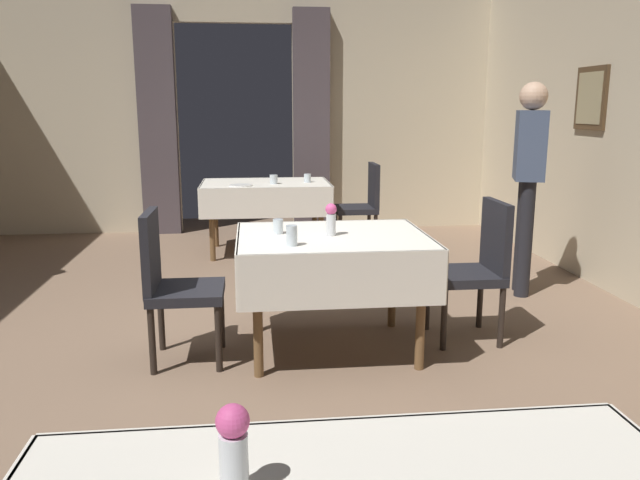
% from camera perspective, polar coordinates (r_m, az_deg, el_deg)
% --- Properties ---
extents(ground, '(10.08, 10.08, 0.00)m').
position_cam_1_polar(ground, '(3.98, -8.49, -10.68)').
color(ground, '#7A604C').
extents(wall_back, '(6.40, 0.27, 3.00)m').
position_cam_1_polar(wall_back, '(7.85, -7.73, 11.94)').
color(wall_back, beige).
rests_on(wall_back, ground).
extents(dining_table_mid, '(1.19, 0.98, 0.75)m').
position_cam_1_polar(dining_table_mid, '(3.90, 1.13, -1.08)').
color(dining_table_mid, brown).
rests_on(dining_table_mid, ground).
extents(dining_table_far, '(1.34, 0.90, 0.75)m').
position_cam_1_polar(dining_table_far, '(6.61, -4.98, 4.37)').
color(dining_table_far, brown).
rests_on(dining_table_far, ground).
extents(chair_mid_right, '(0.44, 0.44, 0.93)m').
position_cam_1_polar(chair_mid_right, '(4.25, 14.14, -2.10)').
color(chair_mid_right, black).
rests_on(chair_mid_right, ground).
extents(chair_mid_left, '(0.45, 0.44, 0.93)m').
position_cam_1_polar(chair_mid_left, '(3.85, -13.32, -3.55)').
color(chair_mid_left, black).
rests_on(chair_mid_left, ground).
extents(chair_far_right, '(0.44, 0.44, 0.93)m').
position_cam_1_polar(chair_far_right, '(6.81, 3.93, 3.50)').
color(chair_far_right, black).
rests_on(chair_far_right, ground).
extents(flower_vase_near, '(0.07, 0.07, 0.20)m').
position_cam_1_polar(flower_vase_near, '(1.34, -7.90, -18.17)').
color(flower_vase_near, silver).
rests_on(flower_vase_near, dining_table_near).
extents(flower_vase_mid, '(0.07, 0.07, 0.20)m').
position_cam_1_polar(flower_vase_mid, '(3.84, 1.01, 1.99)').
color(flower_vase_mid, silver).
rests_on(flower_vase_mid, dining_table_mid).
extents(glass_mid_b, '(0.07, 0.07, 0.12)m').
position_cam_1_polar(glass_mid_b, '(3.56, -2.60, 0.40)').
color(glass_mid_b, silver).
rests_on(glass_mid_b, dining_table_mid).
extents(glass_mid_c, '(0.06, 0.06, 0.09)m').
position_cam_1_polar(glass_mid_c, '(3.91, -3.85, 1.24)').
color(glass_mid_c, silver).
rests_on(glass_mid_c, dining_table_mid).
extents(glass_far_a, '(0.08, 0.08, 0.10)m').
position_cam_1_polar(glass_far_a, '(6.45, -4.25, 5.54)').
color(glass_far_a, silver).
rests_on(glass_far_a, dining_table_far).
extents(glass_far_b, '(0.07, 0.07, 0.09)m').
position_cam_1_polar(glass_far_b, '(6.57, -1.15, 5.67)').
color(glass_far_b, silver).
rests_on(glass_far_b, dining_table_far).
extents(plate_far_c, '(0.23, 0.23, 0.01)m').
position_cam_1_polar(plate_far_c, '(6.33, -7.22, 4.97)').
color(plate_far_c, white).
rests_on(plate_far_c, dining_table_far).
extents(person_diner_standing_aside, '(0.32, 0.41, 1.72)m').
position_cam_1_polar(person_diner_standing_aside, '(5.33, 18.48, 6.02)').
color(person_diner_standing_aside, black).
rests_on(person_diner_standing_aside, ground).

